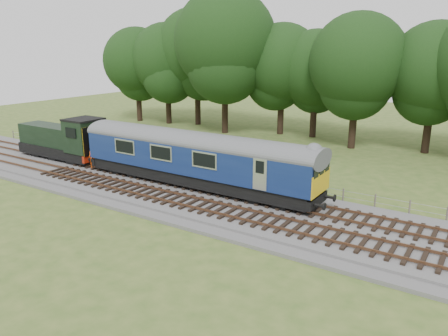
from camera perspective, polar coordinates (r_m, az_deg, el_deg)
The scene contains 9 objects.
ground at distance 26.64m, azimuth 3.91°, elevation -5.80°, with size 120.00×120.00×0.00m, color #3B5A21.
ballast at distance 26.57m, azimuth 3.92°, elevation -5.45°, with size 70.00×7.00×0.35m, color #4C4C4F.
track_north at distance 27.65m, azimuth 5.35°, elevation -4.10°, with size 67.20×2.40×0.21m.
track_south at distance 25.19m, azimuth 2.14°, elevation -6.05°, with size 67.20×2.40×0.21m.
fence at distance 30.42m, azimuth 8.06°, elevation -3.15°, with size 64.00×0.12×1.00m, color #6B6054, non-canonical shape.
tree_line at distance 46.36m, azimuth 17.31°, elevation 2.84°, with size 70.00×8.00×18.00m, color black, non-canonical shape.
dmu_railcar at distance 29.79m, azimuth -3.82°, elevation 1.79°, with size 18.05×2.86×3.88m.
shunter_loco at distance 39.68m, azimuth -20.18°, elevation 3.43°, with size 8.92×2.60×3.38m.
worker at distance 35.91m, azimuth -16.77°, elevation 1.32°, with size 0.66×0.43×1.80m, color #E5490C.
Camera 1 is at (11.94, -21.73, 9.74)m, focal length 35.00 mm.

